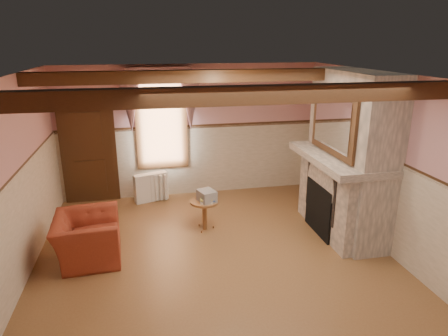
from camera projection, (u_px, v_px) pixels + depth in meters
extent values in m
cube|color=brown|center=(217.00, 261.00, 6.15)|extent=(5.50, 6.00, 0.01)
cube|color=silver|center=(215.00, 76.00, 5.29)|extent=(5.50, 6.00, 0.01)
cube|color=#C2868A|center=(190.00, 131.00, 8.52)|extent=(5.50, 0.02, 2.80)
cube|color=#C2868A|center=(292.00, 306.00, 2.93)|extent=(5.50, 0.02, 2.80)
cube|color=#C2868A|center=(9.00, 190.00, 5.19)|extent=(0.02, 6.00, 2.80)
cube|color=#C2868A|center=(388.00, 164.00, 6.26)|extent=(0.02, 6.00, 2.80)
cube|color=black|center=(323.00, 209.00, 6.96)|extent=(0.20, 0.95, 0.90)
imported|color=maroon|center=(87.00, 238.00, 6.14)|extent=(1.01, 1.14, 0.71)
cylinder|color=brown|center=(205.00, 215.00, 7.13)|extent=(0.59, 0.59, 0.55)
cube|color=#B7AD8C|center=(207.00, 196.00, 6.99)|extent=(0.35, 0.39, 0.20)
cube|color=white|center=(151.00, 187.00, 8.40)|extent=(0.72, 0.39, 0.60)
imported|color=brown|center=(342.00, 153.00, 6.64)|extent=(0.31, 0.31, 0.08)
cube|color=black|center=(322.00, 138.00, 7.38)|extent=(0.14, 0.24, 0.20)
cylinder|color=#B68033|center=(328.00, 140.00, 7.12)|extent=(0.11, 0.11, 0.28)
cylinder|color=#B0152D|center=(367.00, 164.00, 5.94)|extent=(0.06, 0.06, 0.16)
cylinder|color=gold|center=(348.00, 155.00, 6.47)|extent=(0.06, 0.06, 0.12)
cube|color=gray|center=(350.00, 155.00, 6.75)|extent=(0.85, 2.00, 2.80)
cube|color=gray|center=(340.00, 158.00, 6.73)|extent=(1.05, 2.05, 0.12)
cube|color=silver|center=(333.00, 123.00, 6.51)|extent=(0.06, 1.44, 1.04)
cube|color=black|center=(89.00, 153.00, 8.16)|extent=(1.10, 0.10, 2.10)
cube|color=white|center=(161.00, 121.00, 8.30)|extent=(1.06, 0.08, 2.02)
cube|color=gray|center=(160.00, 92.00, 8.03)|extent=(1.30, 0.14, 1.40)
cube|color=black|center=(236.00, 95.00, 4.21)|extent=(5.50, 0.18, 0.20)
cube|color=black|center=(202.00, 76.00, 6.44)|extent=(5.50, 0.18, 0.20)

